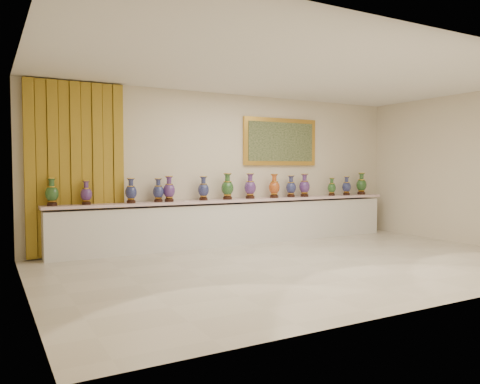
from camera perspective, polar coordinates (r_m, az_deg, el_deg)
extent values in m
plane|color=beige|center=(7.52, 7.96, -8.73)|extent=(8.00, 8.00, 0.00)
plane|color=beige|center=(9.49, -1.06, 2.85)|extent=(8.00, 0.00, 8.00)
plane|color=beige|center=(5.91, -24.79, 2.48)|extent=(0.00, 5.00, 5.00)
plane|color=beige|center=(10.28, 26.21, 2.55)|extent=(0.00, 5.00, 5.00)
plane|color=white|center=(7.51, 8.13, 14.29)|extent=(8.00, 8.00, 0.00)
cube|color=#B78A27|center=(8.45, -19.39, 2.66)|extent=(1.64, 0.14, 2.95)
cube|color=gold|center=(10.06, 4.96, 6.11)|extent=(1.80, 0.06, 1.00)
cube|color=black|center=(10.03, 5.07, 6.11)|extent=(1.62, 0.02, 0.82)
cube|color=white|center=(9.35, -0.40, -3.88)|extent=(7.20, 0.42, 0.81)
cube|color=beige|center=(9.29, -0.34, -1.02)|extent=(7.28, 0.48, 0.05)
cylinder|color=black|center=(8.23, -21.93, -1.42)|extent=(0.16, 0.16, 0.05)
cone|color=gold|center=(8.23, -21.93, -1.07)|extent=(0.14, 0.14, 0.03)
ellipsoid|color=black|center=(8.22, -21.95, -0.19)|extent=(0.27, 0.27, 0.27)
cylinder|color=gold|center=(8.21, -21.96, 0.60)|extent=(0.15, 0.15, 0.01)
cylinder|color=black|center=(8.21, -21.97, 1.00)|extent=(0.09, 0.09, 0.10)
cone|color=black|center=(8.21, -21.98, 1.46)|extent=(0.15, 0.15, 0.04)
cylinder|color=gold|center=(8.21, -21.98, 1.59)|extent=(0.15, 0.15, 0.01)
cylinder|color=black|center=(8.31, -18.21, -1.33)|extent=(0.14, 0.14, 0.04)
cone|color=gold|center=(8.31, -18.21, -1.02)|extent=(0.13, 0.13, 0.03)
ellipsoid|color=#2B144F|center=(8.30, -18.23, -0.25)|extent=(0.24, 0.24, 0.24)
cylinder|color=gold|center=(8.29, -18.24, 0.44)|extent=(0.13, 0.13, 0.01)
cylinder|color=#2B144F|center=(8.29, -18.24, 0.80)|extent=(0.08, 0.08, 0.09)
cone|color=#2B144F|center=(8.29, -18.25, 1.20)|extent=(0.13, 0.13, 0.03)
cylinder|color=gold|center=(8.29, -18.25, 1.31)|extent=(0.13, 0.13, 0.01)
cylinder|color=black|center=(8.45, -13.13, -1.17)|extent=(0.16, 0.16, 0.04)
cone|color=gold|center=(8.45, -13.14, -0.85)|extent=(0.14, 0.14, 0.03)
ellipsoid|color=#0E0F39|center=(8.44, -13.15, -0.03)|extent=(0.26, 0.26, 0.25)
cylinder|color=gold|center=(8.44, -13.16, 0.71)|extent=(0.14, 0.14, 0.01)
cylinder|color=#0E0F39|center=(8.44, -13.16, 1.08)|extent=(0.08, 0.08, 0.09)
cone|color=#0E0F39|center=(8.43, -13.17, 1.51)|extent=(0.14, 0.14, 0.03)
cylinder|color=gold|center=(8.43, -13.17, 1.63)|extent=(0.14, 0.14, 0.01)
cylinder|color=black|center=(8.64, -9.92, -1.06)|extent=(0.15, 0.15, 0.04)
cone|color=gold|center=(8.63, -9.92, -0.75)|extent=(0.13, 0.13, 0.03)
ellipsoid|color=#0E0F39|center=(8.63, -9.93, 0.04)|extent=(0.21, 0.21, 0.25)
cylinder|color=gold|center=(8.62, -9.93, 0.74)|extent=(0.14, 0.14, 0.01)
cylinder|color=#0E0F39|center=(8.62, -9.94, 1.10)|extent=(0.08, 0.08, 0.09)
cone|color=#0E0F39|center=(8.62, -9.94, 1.51)|extent=(0.14, 0.14, 0.03)
cylinder|color=gold|center=(8.62, -9.94, 1.62)|extent=(0.14, 0.14, 0.01)
cylinder|color=black|center=(8.68, -8.63, -1.01)|extent=(0.17, 0.17, 0.05)
cone|color=gold|center=(8.68, -8.63, -0.67)|extent=(0.15, 0.15, 0.03)
ellipsoid|color=#2B144F|center=(8.67, -8.64, 0.18)|extent=(0.28, 0.28, 0.27)
cylinder|color=gold|center=(8.67, -8.64, 0.95)|extent=(0.15, 0.15, 0.01)
cylinder|color=#2B144F|center=(8.66, -8.65, 1.34)|extent=(0.09, 0.09, 0.10)
cone|color=#2B144F|center=(8.66, -8.65, 1.79)|extent=(0.15, 0.15, 0.04)
cylinder|color=gold|center=(8.66, -8.65, 1.91)|extent=(0.15, 0.15, 0.01)
cylinder|color=black|center=(8.99, -4.47, -0.86)|extent=(0.16, 0.16, 0.05)
cone|color=gold|center=(8.98, -4.47, -0.54)|extent=(0.14, 0.14, 0.03)
ellipsoid|color=#0E0F39|center=(8.98, -4.48, 0.27)|extent=(0.25, 0.25, 0.26)
cylinder|color=gold|center=(8.97, -4.48, 0.98)|extent=(0.15, 0.15, 0.01)
cylinder|color=#0E0F39|center=(8.97, -4.48, 1.35)|extent=(0.08, 0.08, 0.10)
cone|color=#0E0F39|center=(8.97, -4.48, 1.77)|extent=(0.15, 0.15, 0.04)
cylinder|color=gold|center=(8.97, -4.48, 1.89)|extent=(0.15, 0.15, 0.01)
cylinder|color=black|center=(9.17, -1.54, -0.75)|extent=(0.18, 0.18, 0.05)
cone|color=gold|center=(9.16, -1.54, -0.40)|extent=(0.16, 0.16, 0.03)
ellipsoid|color=black|center=(9.16, -1.54, 0.48)|extent=(0.28, 0.28, 0.30)
cylinder|color=gold|center=(9.15, -1.54, 1.27)|extent=(0.16, 0.16, 0.01)
cylinder|color=black|center=(9.15, -1.54, 1.68)|extent=(0.10, 0.10, 0.11)
cone|color=black|center=(9.15, -1.54, 2.14)|extent=(0.16, 0.16, 0.04)
cylinder|color=gold|center=(9.15, -1.54, 2.27)|extent=(0.17, 0.17, 0.01)
cylinder|color=black|center=(9.44, 1.24, -0.65)|extent=(0.18, 0.18, 0.05)
cone|color=gold|center=(9.44, 1.24, -0.31)|extent=(0.16, 0.16, 0.03)
ellipsoid|color=#2B144F|center=(9.43, 1.25, 0.54)|extent=(0.26, 0.26, 0.29)
cylinder|color=gold|center=(9.42, 1.25, 1.29)|extent=(0.16, 0.16, 0.01)
cylinder|color=#2B144F|center=(9.42, 1.25, 1.69)|extent=(0.09, 0.09, 0.11)
cone|color=#2B144F|center=(9.42, 1.25, 2.13)|extent=(0.16, 0.16, 0.04)
cylinder|color=gold|center=(9.42, 1.25, 2.25)|extent=(0.17, 0.17, 0.01)
cylinder|color=black|center=(9.70, 4.19, -0.56)|extent=(0.17, 0.17, 0.05)
cone|color=gold|center=(9.69, 4.19, -0.24)|extent=(0.15, 0.15, 0.03)
ellipsoid|color=maroon|center=(9.69, 4.19, 0.57)|extent=(0.29, 0.29, 0.29)
cylinder|color=gold|center=(9.68, 4.20, 1.28)|extent=(0.16, 0.16, 0.01)
cylinder|color=maroon|center=(9.68, 4.20, 1.66)|extent=(0.09, 0.09, 0.10)
cone|color=maroon|center=(9.68, 4.20, 2.08)|extent=(0.16, 0.16, 0.04)
cylinder|color=gold|center=(9.68, 4.20, 2.19)|extent=(0.16, 0.16, 0.01)
cylinder|color=black|center=(10.00, 6.23, -0.48)|extent=(0.16, 0.16, 0.05)
cone|color=gold|center=(9.99, 6.23, -0.19)|extent=(0.14, 0.14, 0.03)
ellipsoid|color=#0E0F39|center=(9.99, 6.24, 0.53)|extent=(0.22, 0.22, 0.26)
cylinder|color=gold|center=(9.98, 6.24, 1.17)|extent=(0.14, 0.14, 0.01)
cylinder|color=#0E0F39|center=(9.98, 6.24, 1.51)|extent=(0.08, 0.08, 0.10)
cone|color=#0E0F39|center=(9.98, 6.25, 1.88)|extent=(0.14, 0.14, 0.04)
cylinder|color=gold|center=(9.98, 6.25, 1.98)|extent=(0.15, 0.15, 0.01)
cylinder|color=black|center=(10.16, 7.86, -0.42)|extent=(0.17, 0.17, 0.05)
cone|color=gold|center=(10.15, 7.86, -0.12)|extent=(0.15, 0.15, 0.03)
ellipsoid|color=#2B144F|center=(10.15, 7.87, 0.65)|extent=(0.25, 0.25, 0.28)
cylinder|color=gold|center=(10.14, 7.87, 1.33)|extent=(0.16, 0.16, 0.01)
cylinder|color=#2B144F|center=(10.14, 7.87, 1.68)|extent=(0.09, 0.09, 0.10)
cone|color=#2B144F|center=(10.14, 7.88, 2.08)|extent=(0.16, 0.16, 0.04)
cylinder|color=gold|center=(10.14, 7.88, 2.18)|extent=(0.16, 0.16, 0.01)
cylinder|color=black|center=(10.64, 11.11, -0.32)|extent=(0.14, 0.14, 0.04)
cone|color=gold|center=(10.63, 11.12, -0.09)|extent=(0.12, 0.12, 0.03)
ellipsoid|color=black|center=(10.63, 11.12, 0.50)|extent=(0.23, 0.23, 0.23)
cylinder|color=gold|center=(10.62, 11.13, 1.02)|extent=(0.13, 0.13, 0.01)
cylinder|color=black|center=(10.62, 11.13, 1.29)|extent=(0.07, 0.07, 0.08)
cone|color=black|center=(10.62, 11.13, 1.60)|extent=(0.13, 0.13, 0.03)
cylinder|color=gold|center=(10.62, 11.13, 1.68)|extent=(0.13, 0.13, 0.01)
cylinder|color=black|center=(10.91, 12.85, -0.25)|extent=(0.15, 0.15, 0.04)
cone|color=gold|center=(10.91, 12.86, -0.01)|extent=(0.13, 0.13, 0.03)
ellipsoid|color=#0E0F39|center=(10.90, 12.86, 0.61)|extent=(0.25, 0.25, 0.25)
cylinder|color=gold|center=(10.90, 12.87, 1.15)|extent=(0.13, 0.13, 0.01)
cylinder|color=#0E0F39|center=(10.90, 12.87, 1.44)|extent=(0.08, 0.08, 0.09)
cone|color=#0E0F39|center=(10.90, 12.88, 1.76)|extent=(0.13, 0.13, 0.03)
cylinder|color=gold|center=(10.89, 12.88, 1.84)|extent=(0.14, 0.14, 0.01)
cylinder|color=black|center=(11.24, 14.57, -0.16)|extent=(0.18, 0.18, 0.05)
cone|color=gold|center=(11.23, 14.58, 0.12)|extent=(0.16, 0.16, 0.03)
ellipsoid|color=black|center=(11.23, 14.59, 0.83)|extent=(0.26, 0.26, 0.29)
cylinder|color=gold|center=(11.23, 14.60, 1.46)|extent=(0.16, 0.16, 0.01)
cylinder|color=black|center=(11.22, 14.60, 1.79)|extent=(0.09, 0.09, 0.11)
cone|color=black|center=(11.22, 14.60, 2.16)|extent=(0.16, 0.16, 0.04)
cylinder|color=gold|center=(11.22, 14.61, 2.26)|extent=(0.16, 0.16, 0.01)
cube|color=white|center=(8.69, -6.57, -1.13)|extent=(0.10, 0.06, 0.00)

